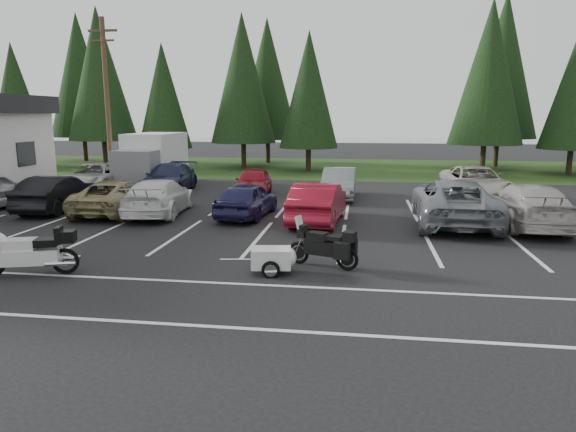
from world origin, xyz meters
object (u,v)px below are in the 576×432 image
at_px(car_far_4, 475,183).
at_px(car_near_7, 527,205).
at_px(utility_pole, 107,100).
at_px(car_far_2, 254,182).
at_px(car_far_0, 95,177).
at_px(cargo_trailer, 271,261).
at_px(box_truck, 149,160).
at_px(adventure_motorcycle, 322,242).
at_px(car_far_3, 339,183).
at_px(car_near_6, 454,202).
at_px(car_near_5, 318,203).
at_px(car_near_1, 57,193).
at_px(car_near_4, 247,199).
at_px(car_near_2, 118,197).
at_px(car_far_1, 169,178).
at_px(car_near_3, 159,197).
at_px(touring_motorcycle, 27,247).

bearing_deg(car_far_4, car_near_7, -88.56).
distance_m(utility_pole, car_far_2, 9.65).
distance_m(car_far_0, cargo_trailer, 17.25).
height_order(box_truck, car_far_0, box_truck).
bearing_deg(adventure_motorcycle, cargo_trailer, -130.67).
height_order(car_near_7, car_far_0, car_near_7).
relative_size(car_far_3, adventure_motorcycle, 1.99).
bearing_deg(car_far_2, car_near_6, -37.76).
bearing_deg(car_far_0, cargo_trailer, -51.95).
height_order(car_near_5, car_far_4, car_far_4).
distance_m(car_near_1, car_far_4, 18.75).
relative_size(car_near_4, adventure_motorcycle, 1.86).
bearing_deg(adventure_motorcycle, car_near_4, 137.16).
relative_size(box_truck, car_near_7, 1.05).
bearing_deg(car_near_7, car_near_4, -1.98).
bearing_deg(car_near_6, car_near_2, 0.95).
relative_size(car_far_1, car_far_3, 1.15).
bearing_deg(car_near_3, adventure_motorcycle, 132.12).
relative_size(car_near_6, adventure_motorcycle, 2.70).
bearing_deg(car_near_7, car_far_2, -26.93).
bearing_deg(car_near_1, car_far_0, -80.26).
xyz_separation_m(car_far_0, car_far_4, (19.16, 0.23, 0.04)).
xyz_separation_m(box_truck, car_far_1, (1.97, -2.22, -0.72)).
bearing_deg(car_near_5, car_near_2, -0.58).
bearing_deg(car_near_6, car_far_1, -22.47).
height_order(car_near_6, car_far_1, car_near_6).
height_order(car_near_1, touring_motorcycle, car_near_1).
height_order(utility_pole, touring_motorcycle, utility_pole).
bearing_deg(car_far_0, car_near_1, -80.92).
bearing_deg(adventure_motorcycle, car_far_1, 144.87).
xyz_separation_m(car_far_1, cargo_trailer, (7.59, -12.84, -0.40)).
height_order(utility_pole, car_far_2, utility_pole).
xyz_separation_m(car_near_1, car_far_3, (11.45, 4.94, -0.02)).
height_order(car_near_3, car_near_6, car_near_6).
xyz_separation_m(car_near_4, car_far_4, (9.76, 5.89, 0.07)).
distance_m(box_truck, car_near_6, 17.22).
xyz_separation_m(utility_pole, car_far_1, (3.97, -1.72, -3.97)).
height_order(car_near_7, car_far_4, car_near_7).
distance_m(box_truck, adventure_motorcycle, 17.95).
relative_size(car_near_2, cargo_trailer, 3.44).
bearing_deg(car_near_5, utility_pole, -29.44).
distance_m(car_near_4, car_near_7, 10.26).
bearing_deg(box_truck, utility_pole, -165.96).
bearing_deg(car_far_0, car_far_4, -3.59).
distance_m(car_near_3, car_near_4, 3.58).
height_order(car_near_6, car_far_4, car_near_6).
bearing_deg(car_near_6, car_near_3, 0.99).
height_order(car_near_7, car_far_1, car_near_7).
relative_size(car_near_1, car_far_0, 0.86).
bearing_deg(car_near_3, car_far_2, -122.90).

